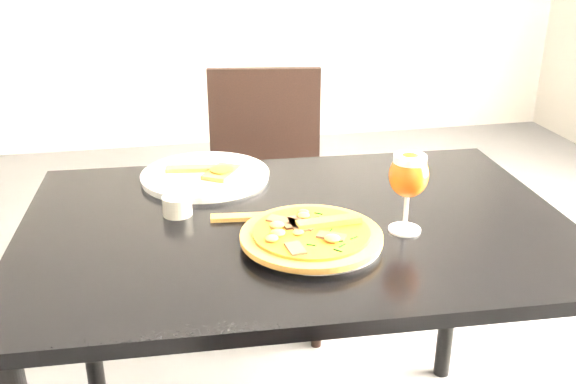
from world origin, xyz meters
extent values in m
cube|color=black|center=(0.09, 0.15, 0.73)|extent=(1.24, 0.86, 0.03)
cylinder|color=black|center=(-0.43, 0.52, 0.36)|extent=(0.05, 0.05, 0.72)
cylinder|color=black|center=(0.65, 0.47, 0.36)|extent=(0.05, 0.05, 0.72)
cube|color=black|center=(0.14, 0.88, 0.44)|extent=(0.47, 0.47, 0.04)
cylinder|color=black|center=(-0.05, 0.75, 0.21)|extent=(0.04, 0.04, 0.42)
cylinder|color=black|center=(0.28, 0.69, 0.21)|extent=(0.04, 0.04, 0.42)
cylinder|color=black|center=(0.01, 1.08, 0.21)|extent=(0.04, 0.04, 0.42)
cylinder|color=black|center=(0.34, 1.02, 0.21)|extent=(0.04, 0.04, 0.42)
cube|color=black|center=(0.17, 1.07, 0.69)|extent=(0.39, 0.09, 0.41)
cylinder|color=white|center=(0.11, 0.04, 0.76)|extent=(0.28, 0.28, 0.01)
cylinder|color=brown|center=(0.09, 0.03, 0.77)|extent=(0.29, 0.29, 0.01)
cylinder|color=#A24E0D|center=(0.09, 0.03, 0.78)|extent=(0.24, 0.24, 0.01)
cube|color=#4B2C20|center=(0.13, 0.03, 0.78)|extent=(0.06, 0.03, 0.00)
cube|color=#4B2C20|center=(0.12, 0.08, 0.78)|extent=(0.05, 0.06, 0.00)
cube|color=#4B2C20|center=(0.06, 0.09, 0.78)|extent=(0.05, 0.06, 0.00)
cube|color=#4B2C20|center=(0.06, 0.03, 0.78)|extent=(0.06, 0.03, 0.00)
cube|color=#4B2C20|center=(0.07, -0.01, 0.78)|extent=(0.05, 0.06, 0.00)
cube|color=#4B2C20|center=(0.13, -0.03, 0.78)|extent=(0.05, 0.06, 0.00)
ellipsoid|color=gold|center=(0.11, 0.04, 0.79)|extent=(0.03, 0.03, 0.01)
ellipsoid|color=gold|center=(0.11, 0.10, 0.79)|extent=(0.03, 0.03, 0.01)
ellipsoid|color=gold|center=(0.08, 0.05, 0.79)|extent=(0.03, 0.03, 0.01)
ellipsoid|color=gold|center=(0.02, 0.03, 0.79)|extent=(0.03, 0.03, 0.01)
ellipsoid|color=gold|center=(0.08, 0.01, 0.79)|extent=(0.03, 0.03, 0.01)
ellipsoid|color=gold|center=(0.11, -0.04, 0.79)|extent=(0.03, 0.03, 0.01)
ellipsoid|color=gold|center=(0.11, 0.02, 0.79)|extent=(0.03, 0.03, 0.01)
cube|color=#114A0D|center=(0.10, 0.05, 0.78)|extent=(0.01, 0.02, 0.00)
cube|color=#114A0D|center=(0.09, 0.08, 0.78)|extent=(0.01, 0.02, 0.00)
cube|color=#114A0D|center=(0.06, 0.10, 0.78)|extent=(0.01, 0.02, 0.00)
cube|color=#114A0D|center=(0.07, 0.05, 0.78)|extent=(0.02, 0.01, 0.00)
cube|color=#114A0D|center=(0.03, 0.04, 0.78)|extent=(0.02, 0.01, 0.00)
cube|color=#114A0D|center=(0.08, 0.03, 0.78)|extent=(0.02, 0.01, 0.00)
cube|color=#114A0D|center=(0.06, 0.00, 0.78)|extent=(0.02, 0.02, 0.00)
cube|color=#114A0D|center=(0.07, -0.04, 0.78)|extent=(0.01, 0.02, 0.00)
cube|color=#114A0D|center=(0.10, 0.00, 0.78)|extent=(0.01, 0.02, 0.00)
cube|color=#114A0D|center=(0.13, -0.02, 0.78)|extent=(0.01, 0.02, 0.00)
cube|color=#114A0D|center=(0.11, 0.02, 0.78)|extent=(0.02, 0.01, 0.00)
cube|color=#114A0D|center=(0.14, 0.02, 0.78)|extent=(0.02, 0.01, 0.00)
cube|color=#114A0D|center=(0.17, 0.05, 0.78)|extent=(0.02, 0.01, 0.00)
cube|color=#114A0D|center=(0.12, 0.05, 0.78)|extent=(0.02, 0.02, 0.00)
cube|color=brown|center=(0.14, 0.04, 0.79)|extent=(0.14, 0.04, 0.01)
cylinder|color=white|center=(-0.09, 0.44, 0.76)|extent=(0.36, 0.36, 0.02)
cube|color=brown|center=(-0.12, 0.46, 0.77)|extent=(0.13, 0.05, 0.01)
cube|color=brown|center=(-0.05, 0.42, 0.77)|extent=(0.11, 0.12, 0.01)
cylinder|color=#A24E0D|center=(-0.05, 0.42, 0.78)|extent=(0.06, 0.06, 0.00)
cube|color=brown|center=(-0.04, 0.18, 0.75)|extent=(0.12, 0.04, 0.01)
cylinder|color=#B6B3A3|center=(-0.17, 0.24, 0.77)|extent=(0.07, 0.07, 0.04)
cylinder|color=#B88428|center=(-0.17, 0.24, 0.79)|extent=(0.06, 0.06, 0.01)
cylinder|color=silver|center=(0.30, 0.06, 0.75)|extent=(0.07, 0.07, 0.00)
cylinder|color=silver|center=(0.30, 0.06, 0.79)|extent=(0.01, 0.01, 0.07)
ellipsoid|color=#99410E|center=(0.30, 0.06, 0.88)|extent=(0.08, 0.08, 0.10)
cylinder|color=white|center=(0.30, 0.06, 0.91)|extent=(0.07, 0.07, 0.02)
camera|label=1|loc=(-0.19, -1.10, 1.36)|focal=40.00mm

